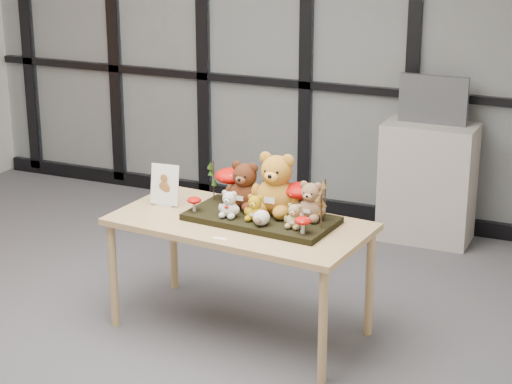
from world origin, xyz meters
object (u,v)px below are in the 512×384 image
at_px(plush_cream_hedgehog, 261,217).
at_px(bear_small_yellow, 255,206).
at_px(mushroom_back_left, 231,183).
at_px(cabinet, 428,182).
at_px(mushroom_front_right, 303,224).
at_px(display_table, 240,232).
at_px(bear_pooh_yellow, 277,180).
at_px(bear_tan_back, 311,199).
at_px(mushroom_front_left, 194,203).
at_px(monitor, 433,100).
at_px(bear_beige_small, 294,214).
at_px(mushroom_back_right, 299,197).
at_px(sign_holder, 165,187).
at_px(bear_brown_medium, 245,183).
at_px(diorama_tray, 261,218).
at_px(bear_white_bow, 229,202).

bearing_deg(plush_cream_hedgehog, bear_small_yellow, 143.95).
distance_m(mushroom_back_left, cabinet, 1.93).
bearing_deg(mushroom_front_right, mushroom_back_left, 149.39).
bearing_deg(display_table, bear_pooh_yellow, 39.17).
bearing_deg(bear_tan_back, mushroom_front_left, -162.38).
bearing_deg(bear_small_yellow, monitor, 80.54).
xyz_separation_m(bear_beige_small, monitor, (0.29, 2.01, 0.26)).
height_order(mushroom_back_right, mushroom_front_left, mushroom_back_right).
height_order(bear_pooh_yellow, cabinet, bear_pooh_yellow).
height_order(bear_small_yellow, bear_beige_small, bear_small_yellow).
bearing_deg(monitor, bear_beige_small, -98.12).
relative_size(mushroom_front_right, sign_holder, 0.41).
bearing_deg(bear_pooh_yellow, monitor, 81.18).
height_order(bear_small_yellow, cabinet, bear_small_yellow).
bearing_deg(bear_brown_medium, bear_pooh_yellow, 3.77).
distance_m(diorama_tray, cabinet, 1.98).
height_order(bear_tan_back, mushroom_front_left, bear_tan_back).
bearing_deg(bear_pooh_yellow, bear_small_yellow, -106.46).
height_order(bear_brown_medium, bear_small_yellow, bear_brown_medium).
relative_size(bear_beige_small, mushroom_front_left, 1.65).
bearing_deg(diorama_tray, mushroom_back_left, 152.35).
distance_m(bear_tan_back, bear_white_bow, 0.47).
xyz_separation_m(bear_pooh_yellow, mushroom_front_left, (-0.45, -0.16, -0.15)).
relative_size(bear_brown_medium, mushroom_back_left, 1.43).
xyz_separation_m(bear_tan_back, monitor, (0.25, 1.85, 0.21)).
relative_size(bear_small_yellow, mushroom_back_right, 0.79).
bearing_deg(display_table, sign_holder, 178.14).
xyz_separation_m(bear_small_yellow, mushroom_front_right, (0.32, -0.09, -0.03)).
bearing_deg(sign_holder, mushroom_front_right, -15.54).
xyz_separation_m(mushroom_front_left, sign_holder, (-0.26, 0.11, 0.03)).
relative_size(bear_white_bow, sign_holder, 0.68).
height_order(mushroom_back_right, mushroom_front_right, mushroom_back_right).
height_order(bear_white_bow, mushroom_front_right, bear_white_bow).
relative_size(display_table, bear_pooh_yellow, 3.88).
bearing_deg(display_table, mushroom_front_right, -10.71).
height_order(mushroom_front_left, mushroom_front_right, mushroom_front_right).
xyz_separation_m(bear_white_bow, mushroom_back_right, (0.36, 0.19, 0.02)).
bearing_deg(bear_pooh_yellow, mushroom_back_left, 168.37).
bearing_deg(mushroom_back_right, cabinet, 79.34).
relative_size(bear_small_yellow, bear_white_bow, 0.97).
distance_m(diorama_tray, bear_tan_back, 0.32).
distance_m(bear_pooh_yellow, bear_brown_medium, 0.21).
bearing_deg(cabinet, mushroom_back_right, -100.66).
height_order(cabinet, monitor, monitor).
bearing_deg(bear_brown_medium, bear_tan_back, 2.37).
bearing_deg(mushroom_front_right, display_table, 163.69).
bearing_deg(mushroom_front_left, sign_holder, 156.80).
bearing_deg(bear_small_yellow, mushroom_front_left, -174.54).
relative_size(bear_brown_medium, bear_white_bow, 1.81).
bearing_deg(plush_cream_hedgehog, bear_white_bow, 172.63).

